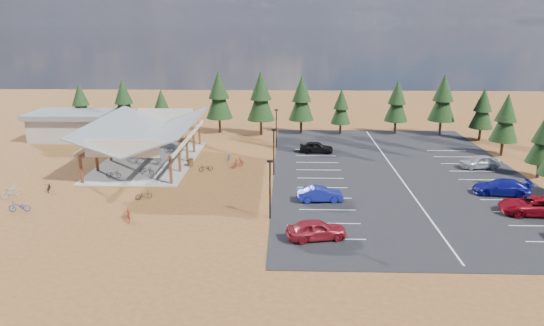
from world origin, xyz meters
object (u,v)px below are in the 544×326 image
object	(u,v)px
bike_6	(171,149)
car_1	(320,194)
outbuilding	(71,125)
car_0	(316,229)
lamp_post_2	(276,126)
car_8	(479,162)
bike_5	(153,158)
bike_8	(49,187)
bike_7	(183,142)
bike_14	(229,157)
bike_3	(143,144)
car_7	(501,187)
lamp_post_0	(270,185)
bike_9	(11,192)
bike_pavilion	(147,130)
bike_11	(129,215)
bike_15	(238,163)
trash_bin_0	(190,163)
bike_1	(132,157)
bike_2	(141,153)
trash_bin_1	(191,163)
bike_16	(206,168)
bike_0	(114,174)
bike_4	(147,170)
bike_12	(144,195)
lamp_post_1	(274,149)
bike_10	(19,206)
car_4	(316,147)
car_6	(533,206)

from	to	relation	value
bike_6	car_1	distance (m)	24.43
outbuilding	car_0	world-z (taller)	outbuilding
lamp_post_2	car_8	world-z (taller)	lamp_post_2
bike_5	bike_8	distance (m)	12.58
bike_7	bike_14	size ratio (longest dim) A/B	0.96
bike_3	bike_14	size ratio (longest dim) A/B	1.06
car_0	car_7	size ratio (longest dim) A/B	0.89
lamp_post_0	bike_9	xyz separation A→B (m)	(-24.78, 4.48, -2.47)
bike_pavilion	outbuilding	distance (m)	17.89
bike_5	bike_14	distance (m)	8.89
bike_11	bike_15	world-z (taller)	bike_15
bike_pavilion	trash_bin_0	distance (m)	6.62
bike_6	bike_15	world-z (taller)	bike_15
bike_1	bike_2	xyz separation A→B (m)	(0.43, 2.17, -0.09)
trash_bin_1	bike_16	size ratio (longest dim) A/B	0.56
bike_0	bike_11	world-z (taller)	bike_11
bike_4	bike_12	bearing A→B (deg)	-151.06
bike_0	bike_9	distance (m)	9.78
bike_3	bike_5	xyz separation A→B (m)	(3.25, -7.05, 0.06)
lamp_post_1	bike_15	xyz separation A→B (m)	(-4.21, 2.78, -2.42)
trash_bin_1	bike_10	world-z (taller)	bike_10
car_8	car_0	bearing A→B (deg)	-54.37
outbuilding	bike_0	size ratio (longest dim) A/B	6.83
car_4	bike_4	bearing A→B (deg)	120.67
bike_6	bike_14	xyz separation A→B (m)	(7.77, -2.99, -0.13)
bike_8	bike_10	bearing A→B (deg)	-110.81
lamp_post_0	bike_2	world-z (taller)	lamp_post_0
bike_1	bike_10	bearing A→B (deg)	-179.20
trash_bin_0	car_8	size ratio (longest dim) A/B	0.21
bike_2	bike_11	size ratio (longest dim) A/B	0.99
bike_12	car_7	size ratio (longest dim) A/B	0.30
bike_8	outbuilding	bearing A→B (deg)	87.84
trash_bin_0	car_4	bearing A→B (deg)	24.12
lamp_post_2	bike_9	size ratio (longest dim) A/B	3.04
trash_bin_1	bike_5	size ratio (longest dim) A/B	0.49
bike_5	bike_12	bearing A→B (deg)	-164.55
bike_2	car_4	distance (m)	21.80
car_1	lamp_post_0	bearing A→B (deg)	128.14
bike_4	bike_10	world-z (taller)	bike_4
car_6	bike_1	bearing A→B (deg)	-107.28
lamp_post_0	car_4	bearing A→B (deg)	76.55
car_1	car_4	bearing A→B (deg)	-6.89
bike_10	bike_11	world-z (taller)	bike_11
lamp_post_0	bike_10	distance (m)	22.13
bike_0	bike_15	xyz separation A→B (m)	(12.74, 4.45, 0.04)
bike_10	car_7	xyz separation A→B (m)	(43.95, 5.63, 0.30)
bike_10	car_4	xyz separation A→B (m)	(27.13, 20.68, 0.27)
outbuilding	bike_4	xyz separation A→B (m)	(15.25, -16.43, -1.47)
outbuilding	bike_2	bearing A→B (deg)	-36.44
lamp_post_2	bike_3	size ratio (longest dim) A/B	3.12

